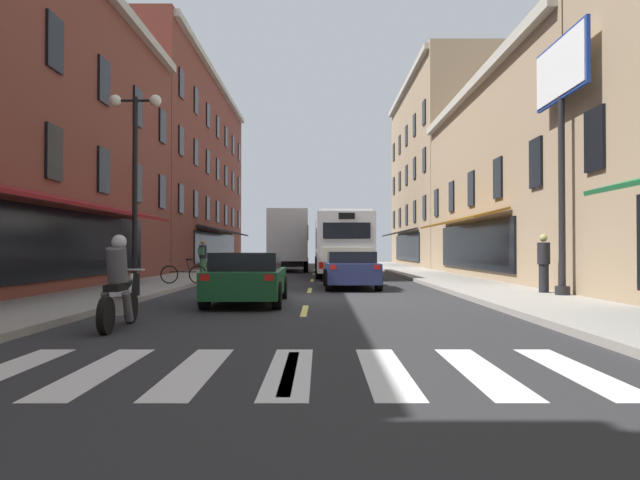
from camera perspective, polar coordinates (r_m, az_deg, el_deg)
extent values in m
cube|color=#28282B|center=(16.74, -1.43, -5.89)|extent=(34.80, 80.00, 0.10)
cube|color=#DBCC4C|center=(6.82, -3.25, -12.75)|extent=(0.14, 2.40, 0.01)
cube|color=#DBCC4C|center=(13.25, -1.75, -6.97)|extent=(0.14, 2.40, 0.01)
cube|color=#DBCC4C|center=(19.72, -1.24, -4.98)|extent=(0.14, 2.40, 0.01)
cube|color=#DBCC4C|center=(26.21, -0.99, -3.97)|extent=(0.14, 2.40, 0.01)
cube|color=#DBCC4C|center=(32.70, -0.84, -3.36)|extent=(0.14, 2.40, 0.01)
cube|color=#DBCC4C|center=(39.20, -0.73, -2.95)|extent=(0.14, 2.40, 0.01)
cube|color=#DBCC4C|center=(45.69, -0.66, -2.66)|extent=(0.14, 2.40, 0.01)
cube|color=#DBCC4C|center=(52.19, -0.61, -2.44)|extent=(0.14, 2.40, 0.01)
cube|color=silver|center=(7.73, -29.00, -11.23)|extent=(0.50, 2.80, 0.01)
cube|color=silver|center=(7.28, -21.22, -11.94)|extent=(0.50, 2.80, 0.01)
cube|color=silver|center=(6.97, -12.54, -12.48)|extent=(0.50, 2.80, 0.01)
cube|color=silver|center=(6.82, -3.25, -12.75)|extent=(0.50, 2.80, 0.01)
cube|color=silver|center=(6.86, 6.21, -12.69)|extent=(0.50, 2.80, 0.01)
cube|color=silver|center=(7.06, 15.32, -12.31)|extent=(0.50, 2.80, 0.01)
cube|color=silver|center=(7.43, 23.70, -11.70)|extent=(0.50, 2.80, 0.01)
cube|color=gray|center=(17.85, -20.80, -5.13)|extent=(3.00, 80.00, 0.14)
cube|color=gray|center=(17.62, 18.21, -5.20)|extent=(3.00, 80.00, 0.14)
cube|color=black|center=(18.37, -25.04, -0.37)|extent=(0.10, 16.00, 2.10)
cube|color=maroon|center=(18.13, -22.98, 3.42)|extent=(1.38, 14.93, 0.44)
cube|color=black|center=(18.58, -24.99, 7.83)|extent=(0.10, 1.00, 1.60)
cube|color=black|center=(22.06, -20.81, 6.44)|extent=(0.10, 1.00, 1.60)
cube|color=black|center=(25.64, -17.81, 5.40)|extent=(0.10, 1.00, 1.60)
cube|color=black|center=(29.27, -15.54, 4.61)|extent=(0.10, 1.00, 1.60)
cube|color=black|center=(19.32, -24.92, 17.26)|extent=(0.10, 1.00, 1.60)
cube|color=black|center=(22.69, -20.77, 14.48)|extent=(0.10, 1.00, 1.60)
cube|color=black|center=(26.18, -17.77, 12.38)|extent=(0.10, 1.00, 1.60)
cube|color=black|center=(29.75, -15.52, 10.76)|extent=(0.10, 1.00, 1.60)
cube|color=brown|center=(45.27, -15.36, 6.42)|extent=(8.00, 26.57, 14.29)
cube|color=#B2AD9E|center=(45.76, -10.19, 15.02)|extent=(0.44, 26.07, 0.40)
cube|color=black|center=(44.02, -10.31, -0.70)|extent=(0.10, 16.00, 2.10)
cube|color=black|center=(43.92, -9.39, 0.86)|extent=(1.38, 14.93, 0.44)
cube|color=black|center=(32.95, -13.79, 3.99)|extent=(0.10, 1.00, 1.60)
cube|color=black|center=(36.65, -12.39, 3.49)|extent=(0.10, 1.00, 1.60)
cube|color=black|center=(40.37, -11.25, 3.08)|extent=(0.10, 1.00, 1.60)
cube|color=black|center=(44.11, -10.30, 2.74)|extent=(0.10, 1.00, 1.60)
cube|color=black|center=(47.85, -9.50, 2.46)|extent=(0.10, 1.00, 1.60)
cube|color=black|center=(51.61, -8.82, 2.21)|extent=(0.10, 1.00, 1.60)
cube|color=black|center=(55.38, -8.23, 2.00)|extent=(0.10, 1.00, 1.60)
cube|color=black|center=(33.37, -13.77, 9.47)|extent=(0.10, 1.00, 1.60)
cube|color=black|center=(37.03, -12.37, 8.44)|extent=(0.10, 1.00, 1.60)
cube|color=black|center=(40.72, -11.23, 7.58)|extent=(0.10, 1.00, 1.60)
cube|color=black|center=(44.42, -10.29, 6.87)|extent=(0.10, 1.00, 1.60)
cube|color=black|center=(48.15, -9.49, 6.26)|extent=(0.10, 1.00, 1.60)
cube|color=black|center=(51.88, -8.81, 5.74)|extent=(0.10, 1.00, 1.60)
cube|color=black|center=(55.63, -8.22, 5.29)|extent=(0.10, 1.00, 1.60)
cube|color=black|center=(34.09, -13.75, 14.77)|extent=(0.10, 1.00, 1.60)
cube|color=black|center=(37.68, -12.36, 13.24)|extent=(0.10, 1.00, 1.60)
cube|color=black|center=(41.31, -11.22, 11.98)|extent=(0.10, 1.00, 1.60)
cube|color=black|center=(44.97, -10.28, 10.91)|extent=(0.10, 1.00, 1.60)
cube|color=black|center=(48.65, -9.48, 10.00)|extent=(0.10, 1.00, 1.60)
cube|color=black|center=(52.35, -8.80, 9.22)|extent=(0.10, 1.00, 1.60)
cube|color=black|center=(56.06, -8.21, 8.55)|extent=(0.10, 1.00, 1.60)
cube|color=black|center=(16.50, 25.25, 8.94)|extent=(0.10, 1.00, 1.60)
cube|color=#9E8466|center=(29.04, 22.25, 5.44)|extent=(8.00, 19.90, 9.16)
cube|color=#B2AD9E|center=(28.54, 14.33, 14.16)|extent=(0.44, 19.40, 0.40)
cube|color=black|center=(27.58, 14.50, -0.57)|extent=(0.10, 12.00, 2.10)
cube|color=brown|center=(27.44, 13.06, 1.93)|extent=(1.38, 11.20, 0.44)
cube|color=black|center=(20.14, 20.31, 7.13)|extent=(0.10, 1.00, 1.60)
cube|color=black|center=(23.89, 16.93, 5.85)|extent=(0.10, 1.00, 1.60)
cube|color=black|center=(27.72, 14.48, 4.91)|extent=(0.10, 1.00, 1.60)
cube|color=black|center=(31.58, 12.64, 4.20)|extent=(0.10, 1.00, 1.60)
cube|color=black|center=(35.48, 11.20, 3.63)|extent=(0.10, 1.00, 1.60)
cube|color=#9E8466|center=(48.34, 13.08, 6.30)|extent=(8.00, 19.90, 14.89)
cube|color=#B2AD9E|center=(48.98, 8.21, 14.67)|extent=(0.44, 19.40, 0.40)
cube|color=black|center=(47.19, 8.32, -0.72)|extent=(0.10, 12.00, 2.10)
cube|color=black|center=(47.11, 7.46, 0.74)|extent=(1.38, 11.20, 0.44)
cube|color=black|center=(39.40, 10.04, 3.18)|extent=(0.10, 1.00, 1.60)
cube|color=black|center=(43.33, 9.10, 2.81)|extent=(0.10, 1.00, 1.60)
cube|color=black|center=(47.28, 8.31, 2.50)|extent=(0.10, 1.00, 1.60)
cube|color=black|center=(51.23, 7.65, 2.23)|extent=(0.10, 1.00, 1.60)
cube|color=black|center=(55.19, 7.08, 2.01)|extent=(0.10, 1.00, 1.60)
cube|color=black|center=(39.75, 10.03, 7.78)|extent=(0.10, 1.00, 1.60)
cube|color=black|center=(43.66, 9.09, 7.00)|extent=(0.10, 1.00, 1.60)
cube|color=black|center=(47.57, 8.31, 6.35)|extent=(0.10, 1.00, 1.60)
cube|color=black|center=(51.50, 7.64, 5.79)|extent=(0.10, 1.00, 1.60)
cube|color=black|center=(55.44, 7.07, 5.31)|extent=(0.10, 1.00, 1.60)
cube|color=black|center=(40.36, 10.02, 12.28)|extent=(0.10, 1.00, 1.60)
cube|color=black|center=(44.21, 9.08, 11.11)|extent=(0.10, 1.00, 1.60)
cube|color=black|center=(48.08, 8.30, 10.13)|extent=(0.10, 1.00, 1.60)
cube|color=black|center=(51.97, 7.63, 9.30)|extent=(0.10, 1.00, 1.60)
cube|color=black|center=(55.88, 7.07, 8.57)|extent=(0.10, 1.00, 1.60)
cylinder|color=black|center=(17.36, 22.53, 4.08)|extent=(0.18, 0.18, 5.50)
cylinder|color=black|center=(17.34, 22.59, -4.62)|extent=(0.40, 0.40, 0.24)
cube|color=navy|center=(18.01, 22.46, 15.33)|extent=(0.10, 3.32, 1.71)
cube|color=white|center=(17.99, 22.28, 15.35)|extent=(0.04, 3.16, 1.55)
cube|color=white|center=(18.03, 22.65, 15.31)|extent=(0.04, 3.16, 1.55)
cube|color=silver|center=(30.38, 1.81, -0.34)|extent=(2.71, 11.06, 2.71)
cube|color=silver|center=(30.42, 1.81, 2.32)|extent=(2.49, 9.86, 0.16)
cube|color=black|center=(30.68, 1.78, 0.01)|extent=(2.71, 8.66, 0.96)
cube|color=maroon|center=(30.39, 1.81, -2.42)|extent=(2.73, 10.66, 0.36)
cube|color=black|center=(35.85, 1.37, -0.12)|extent=(2.25, 0.15, 1.10)
cube|color=black|center=(24.92, 2.43, 0.93)|extent=(2.05, 0.15, 0.70)
cube|color=silver|center=(24.90, 2.43, -1.46)|extent=(2.15, 0.13, 0.64)
cube|color=black|center=(24.94, 2.43, 2.39)|extent=(0.70, 0.11, 0.28)
cube|color=red|center=(24.86, -0.09, -2.53)|extent=(0.20, 0.08, 0.28)
cube|color=red|center=(24.99, 4.94, -2.52)|extent=(0.20, 0.08, 0.28)
cylinder|color=black|center=(33.87, -0.47, -2.43)|extent=(0.31, 1.00, 1.00)
cylinder|color=black|center=(33.97, 3.50, -2.43)|extent=(0.31, 1.00, 1.00)
cylinder|color=black|center=(27.34, -0.34, -2.80)|extent=(0.31, 1.00, 1.00)
cylinder|color=black|center=(27.47, 4.57, -2.79)|extent=(0.31, 1.00, 1.00)
cube|color=white|center=(39.23, -3.26, -0.69)|extent=(2.37, 2.50, 2.40)
cube|color=black|center=(40.42, -3.22, 0.51)|extent=(2.00, 0.16, 0.80)
cube|color=silver|center=(35.76, -3.39, 0.44)|extent=(2.53, 4.58, 3.09)
cube|color=#196633|center=(35.76, -1.44, 0.69)|extent=(0.14, 2.71, 0.90)
cube|color=black|center=(36.98, -3.35, -2.23)|extent=(2.09, 6.60, 0.24)
cylinder|color=black|center=(39.08, -4.88, -2.30)|extent=(0.31, 0.91, 0.90)
cylinder|color=black|center=(39.03, -1.65, -2.30)|extent=(0.31, 0.91, 0.90)
cylinder|color=black|center=(35.14, -5.22, -2.46)|extent=(0.31, 0.91, 0.90)
cylinder|color=black|center=(35.08, -1.62, -2.46)|extent=(0.31, 0.91, 0.90)
cube|color=navy|center=(20.78, 2.81, -3.17)|extent=(1.83, 4.44, 0.68)
cube|color=black|center=(20.59, 2.84, -1.74)|extent=(1.64, 2.41, 0.42)
cube|color=red|center=(18.55, 1.09, -2.70)|extent=(0.20, 0.06, 0.14)
cube|color=red|center=(18.66, 5.42, -2.69)|extent=(0.20, 0.06, 0.14)
cylinder|color=black|center=(22.26, 0.40, -3.70)|extent=(0.23, 0.64, 0.64)
cylinder|color=black|center=(22.36, 4.69, -3.68)|extent=(0.23, 0.64, 0.64)
cylinder|color=black|center=(19.25, 0.63, -4.13)|extent=(0.23, 0.64, 0.64)
cylinder|color=black|center=(19.37, 5.58, -4.11)|extent=(0.23, 0.64, 0.64)
cube|color=navy|center=(48.00, -2.96, -1.87)|extent=(1.83, 4.69, 0.71)
cube|color=black|center=(47.81, -2.96, -1.23)|extent=(1.64, 2.54, 0.42)
cube|color=red|center=(45.72, -3.93, -1.59)|extent=(0.20, 0.06, 0.14)
cube|color=red|center=(45.67, -2.18, -1.60)|extent=(0.20, 0.06, 0.14)
cylinder|color=black|center=(49.67, -3.85, -2.15)|extent=(0.23, 0.64, 0.64)
cylinder|color=black|center=(49.61, -1.93, -2.16)|extent=(0.23, 0.64, 0.64)
cylinder|color=black|center=(46.41, -4.05, -2.24)|extent=(0.23, 0.64, 0.64)
cylinder|color=black|center=(46.35, -2.00, -2.24)|extent=(0.23, 0.64, 0.64)
cube|color=#144723|center=(15.04, -7.37, -4.12)|extent=(1.84, 4.31, 0.64)
cube|color=black|center=(14.85, -7.44, -2.15)|extent=(1.65, 2.34, 0.47)
cube|color=red|center=(13.03, -11.50, -3.65)|extent=(0.20, 0.06, 0.14)
cube|color=red|center=(12.85, -5.27, -3.70)|extent=(0.20, 0.06, 0.14)
cylinder|color=black|center=(16.59, -9.71, -4.64)|extent=(0.23, 0.64, 0.64)
cylinder|color=black|center=(16.42, -3.89, -4.69)|extent=(0.23, 0.64, 0.64)
cylinder|color=black|center=(13.75, -11.53, -5.41)|extent=(0.23, 0.64, 0.64)
cylinder|color=black|center=(13.55, -4.50, -5.49)|extent=(0.23, 0.64, 0.64)
cylinder|color=black|center=(11.55, -18.36, -6.29)|extent=(0.13, 0.62, 0.62)
cylinder|color=black|center=(10.17, -20.60, -7.02)|extent=(0.15, 0.62, 0.62)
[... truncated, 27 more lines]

